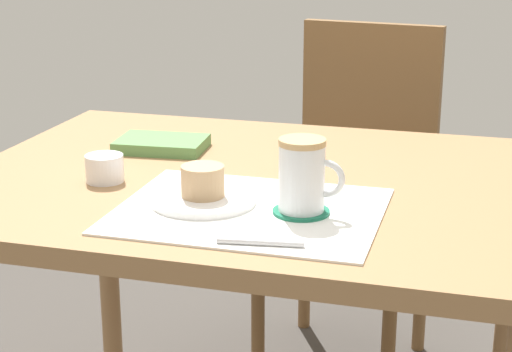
# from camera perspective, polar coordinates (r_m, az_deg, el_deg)

# --- Properties ---
(dining_table) EXTENTS (1.09, 0.84, 0.75)m
(dining_table) POSITION_cam_1_polar(r_m,az_deg,el_deg) (1.62, -0.18, -2.84)
(dining_table) COLOR #997047
(dining_table) RESTS_ON ground_plane
(wooden_chair) EXTENTS (0.47, 0.47, 0.93)m
(wooden_chair) POSITION_cam_1_polar(r_m,az_deg,el_deg) (2.33, 6.63, -0.48)
(wooden_chair) COLOR brown
(wooden_chair) RESTS_ON ground_plane
(placemat) EXTENTS (0.43, 0.35, 0.00)m
(placemat) POSITION_cam_1_polar(r_m,az_deg,el_deg) (1.41, -0.45, -2.33)
(placemat) COLOR white
(placemat) RESTS_ON dining_table
(pastry_plate) EXTENTS (0.18, 0.18, 0.01)m
(pastry_plate) POSITION_cam_1_polar(r_m,az_deg,el_deg) (1.44, -3.55, -1.56)
(pastry_plate) COLOR white
(pastry_plate) RESTS_ON placemat
(pastry) EXTENTS (0.07, 0.07, 0.05)m
(pastry) POSITION_cam_1_polar(r_m,az_deg,el_deg) (1.43, -3.57, -0.33)
(pastry) COLOR tan
(pastry) RESTS_ON pastry_plate
(coffee_coaster) EXTENTS (0.09, 0.09, 0.00)m
(coffee_coaster) POSITION_cam_1_polar(r_m,az_deg,el_deg) (1.40, 3.03, -2.38)
(coffee_coaster) COLOR #196B4C
(coffee_coaster) RESTS_ON placemat
(coffee_mug) EXTENTS (0.11, 0.08, 0.12)m
(coffee_mug) POSITION_cam_1_polar(r_m,az_deg,el_deg) (1.38, 3.17, 0.06)
(coffee_mug) COLOR white
(coffee_mug) RESTS_ON coffee_coaster
(teaspoon) EXTENTS (0.13, 0.03, 0.01)m
(teaspoon) POSITION_cam_1_polar(r_m,az_deg,el_deg) (1.26, 0.29, -4.45)
(teaspoon) COLOR silver
(teaspoon) RESTS_ON placemat
(sugar_bowl) EXTENTS (0.07, 0.07, 0.05)m
(sugar_bowl) POSITION_cam_1_polar(r_m,az_deg,el_deg) (1.59, -10.06, 0.51)
(sugar_bowl) COLOR white
(sugar_bowl) RESTS_ON dining_table
(small_book) EXTENTS (0.19, 0.14, 0.02)m
(small_book) POSITION_cam_1_polar(r_m,az_deg,el_deg) (1.78, -6.31, 2.12)
(small_book) COLOR #598C4C
(small_book) RESTS_ON dining_table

